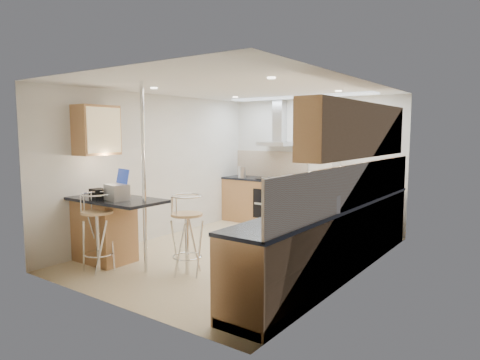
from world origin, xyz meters
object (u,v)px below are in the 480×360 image
Objects in this scene: microwave at (344,188)px; bread_bin at (319,205)px; bar_stool_near at (98,232)px; laptop at (117,192)px; bar_stool_end at (187,235)px.

microwave is 1.17m from bread_bin.
microwave is 1.45× the size of bread_bin.
bread_bin is at bearing 2.21° from bar_stool_near.
laptop is 0.29× the size of bar_stool_near.
microwave is 3.40m from bar_stool_near.
microwave is at bearing -9.70° from bar_stool_end.
microwave is at bearing 22.09° from bar_stool_near.
bar_stool_end is (1.06, 0.59, -0.00)m from bar_stool_near.
bar_stool_near is 1.01× the size of bar_stool_end.
microwave reaches higher than laptop.
microwave reaches higher than bread_bin.
bar_stool_near is 2.70× the size of bread_bin.
bar_stool_near is (-0.11, -0.25, -0.51)m from laptop.
bar_stool_near is 1.21m from bar_stool_end.
bread_bin is at bearing 28.94° from laptop.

